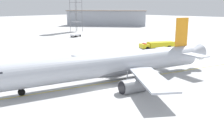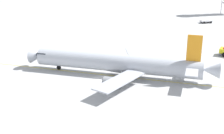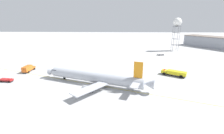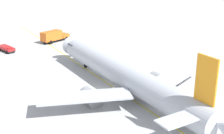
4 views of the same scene
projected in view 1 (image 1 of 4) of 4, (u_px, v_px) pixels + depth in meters
ground_plane at (105, 90)px, 41.64m from camera, size 600.00×600.00×0.00m
airliner_main at (110, 66)px, 45.67m from camera, size 44.37×30.51×11.32m
fire_tender_truck at (158, 45)px, 78.84m from camera, size 10.94×8.13×2.50m
pushback_tug_truck at (76, 35)px, 112.29m from camera, size 4.88×3.29×1.30m
terminal_shed at (107, 18)px, 177.63m from camera, size 45.83×55.15×10.49m
taxiway_centreline at (125, 80)px, 47.16m from camera, size 128.13×46.67×0.01m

